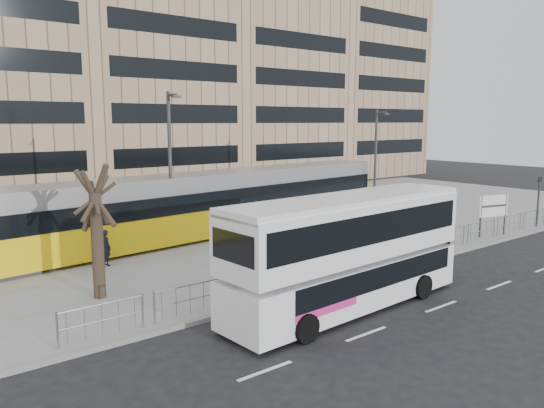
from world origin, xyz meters
TOP-DOWN VIEW (x-y plane):
  - ground at (0.00, 0.00)m, footprint 120.00×120.00m
  - plaza at (0.00, 12.00)m, footprint 64.00×24.00m
  - kerb at (0.00, 0.05)m, footprint 64.00×0.25m
  - building_row at (1.55, 34.27)m, footprint 70.40×18.40m
  - pedestrian_barrier at (2.00, 0.50)m, footprint 32.07×0.07m
  - road_markings at (1.00, -4.00)m, footprint 62.00×0.12m
  - double_decker_bus at (-4.77, -2.00)m, footprint 10.18×2.94m
  - tram at (-4.27, 10.81)m, footprint 30.49×5.88m
  - station_sign at (9.96, 0.80)m, footprint 1.98×0.60m
  - ad_panel at (2.26, 1.00)m, footprint 0.79×0.32m
  - pedestrian at (-9.56, 8.29)m, footprint 0.51×0.67m
  - traffic_light_west at (-2.99, 0.50)m, footprint 0.20×0.23m
  - traffic_light_east at (14.63, 0.50)m, footprint 0.22×0.24m
  - lamp_post_west at (-5.52, 9.62)m, footprint 0.45×1.04m
  - lamp_post_east at (11.15, 10.46)m, footprint 0.45×1.04m
  - bare_tree at (-11.40, 4.20)m, footprint 3.95×3.95m

SIDE VIEW (x-z plane):
  - ground at x=0.00m, z-range 0.00..0.00m
  - road_markings at x=1.00m, z-range 0.00..0.01m
  - kerb at x=0.00m, z-range -0.01..0.16m
  - plaza at x=0.00m, z-range 0.00..0.15m
  - pedestrian at x=-9.56m, z-range 0.15..1.80m
  - pedestrian_barrier at x=2.00m, z-range 0.43..1.53m
  - ad_panel at x=2.26m, z-range 0.28..1.81m
  - station_sign at x=9.96m, z-range 0.60..2.93m
  - tram at x=-4.27m, z-range 0.16..3.73m
  - traffic_light_west at x=-2.99m, z-range 0.57..3.67m
  - traffic_light_east at x=14.63m, z-range 0.57..3.67m
  - double_decker_bus at x=-4.77m, z-range 0.16..4.20m
  - lamp_post_east at x=11.15m, z-range 0.52..7.74m
  - lamp_post_west at x=-5.52m, z-range 0.52..8.44m
  - bare_tree at x=-11.40m, z-range 1.76..8.63m
  - building_row at x=1.55m, z-range -2.69..28.51m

